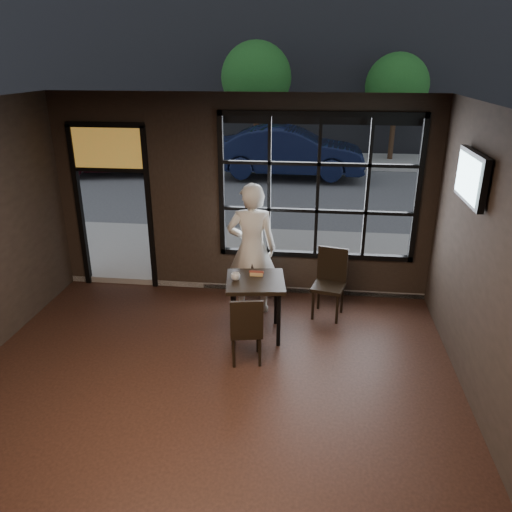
# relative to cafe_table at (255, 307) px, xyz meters

# --- Properties ---
(floor) EXTENTS (6.00, 7.00, 0.02)m
(floor) POSITION_rel_cafe_table_xyz_m (-0.41, -2.09, -0.44)
(floor) COLOR black
(floor) RESTS_ON ground
(ceiling) EXTENTS (6.00, 7.00, 0.02)m
(ceiling) POSITION_rel_cafe_table_xyz_m (-0.41, -2.09, 2.78)
(ceiling) COLOR black
(ceiling) RESTS_ON ground
(window_frame) EXTENTS (3.06, 0.12, 2.28)m
(window_frame) POSITION_rel_cafe_table_xyz_m (0.79, 1.41, 1.37)
(window_frame) COLOR black
(window_frame) RESTS_ON ground
(stained_transom) EXTENTS (1.20, 0.06, 0.70)m
(stained_transom) POSITION_rel_cafe_table_xyz_m (-2.51, 1.41, 1.92)
(stained_transom) COLOR orange
(stained_transom) RESTS_ON ground
(street_asphalt) EXTENTS (60.00, 41.00, 0.04)m
(street_asphalt) POSITION_rel_cafe_table_xyz_m (-0.41, 21.91, -0.45)
(street_asphalt) COLOR #545456
(street_asphalt) RESTS_ON ground
(cafe_table) EXTENTS (0.89, 0.89, 0.85)m
(cafe_table) POSITION_rel_cafe_table_xyz_m (0.00, 0.00, 0.00)
(cafe_table) COLOR black
(cafe_table) RESTS_ON floor
(chair_near) EXTENTS (0.48, 0.48, 0.94)m
(chair_near) POSITION_rel_cafe_table_xyz_m (-0.04, -0.65, 0.04)
(chair_near) COLOR black
(chair_near) RESTS_ON floor
(chair_window) EXTENTS (0.54, 0.54, 1.04)m
(chair_window) POSITION_rel_cafe_table_xyz_m (1.02, 0.67, 0.09)
(chair_window) COLOR black
(chair_window) RESTS_ON floor
(man) EXTENTS (0.78, 0.55, 2.01)m
(man) POSITION_rel_cafe_table_xyz_m (-0.15, 0.75, 0.58)
(man) COLOR silver
(man) RESTS_ON floor
(hotdog) EXTENTS (0.20, 0.08, 0.06)m
(hotdog) POSITION_rel_cafe_table_xyz_m (-0.00, 0.14, 0.45)
(hotdog) COLOR tan
(hotdog) RESTS_ON cafe_table
(cup) EXTENTS (0.14, 0.14, 0.10)m
(cup) POSITION_rel_cafe_table_xyz_m (-0.27, -0.04, 0.47)
(cup) COLOR silver
(cup) RESTS_ON cafe_table
(tv) EXTENTS (0.11, 1.00, 0.59)m
(tv) POSITION_rel_cafe_table_xyz_m (2.52, -0.26, 1.96)
(tv) COLOR black
(tv) RESTS_ON wall_right
(navy_car) EXTENTS (4.77, 1.71, 1.57)m
(navy_car) POSITION_rel_cafe_table_xyz_m (-0.12, 9.86, 0.46)
(navy_car) COLOR black
(navy_car) RESTS_ON street_asphalt
(maroon_car) EXTENTS (4.44, 2.50, 1.43)m
(maroon_car) POSITION_rel_cafe_table_xyz_m (-5.97, 9.75, 0.39)
(maroon_car) COLOR black
(maroon_car) RESTS_ON street_asphalt
(tree_left) EXTENTS (2.50, 2.50, 4.26)m
(tree_left) POSITION_rel_cafe_table_xyz_m (-1.49, 12.51, 2.57)
(tree_left) COLOR #332114
(tree_left) RESTS_ON street_asphalt
(tree_right) EXTENTS (2.27, 2.27, 3.87)m
(tree_right) POSITION_rel_cafe_table_xyz_m (3.53, 13.28, 2.30)
(tree_right) COLOR #332114
(tree_right) RESTS_ON street_asphalt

